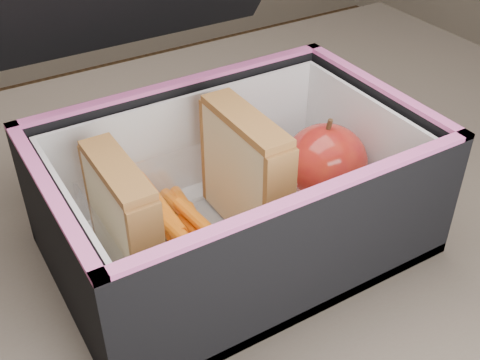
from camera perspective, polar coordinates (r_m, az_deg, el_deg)
name	(u,v)px	position (r m, az deg, el deg)	size (l,w,h in m)	color
kitchen_table	(190,307)	(0.63, -4.78, -11.87)	(1.20, 0.80, 0.75)	#51443B
lunch_bag	(233,182)	(0.52, -0.70, -0.18)	(0.32, 0.33, 0.29)	black
plastic_tub	(189,218)	(0.52, -4.89, -3.63)	(0.16, 0.11, 0.07)	white
sandwich_left	(124,220)	(0.49, -10.99, -3.72)	(0.03, 0.10, 0.11)	#DCC789
sandwich_right	(245,173)	(0.53, 0.50, 0.66)	(0.03, 0.10, 0.11)	#DCC789
carrot_sticks	(187,229)	(0.53, -5.00, -4.70)	(0.05, 0.16, 0.03)	orange
paper_napkin	(323,197)	(0.59, 7.87, -1.59)	(0.08, 0.08, 0.01)	white
red_apple	(325,162)	(0.57, 8.11, 1.67)	(0.08, 0.08, 0.08)	maroon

